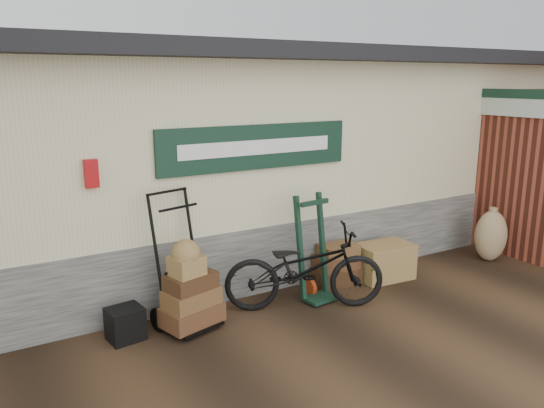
# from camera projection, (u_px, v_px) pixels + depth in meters

# --- Properties ---
(ground) EXTENTS (80.00, 80.00, 0.00)m
(ground) POSITION_uv_depth(u_px,v_px,m) (320.00, 317.00, 6.32)
(ground) COLOR black
(ground) RESTS_ON ground
(station_building) EXTENTS (14.40, 4.10, 3.20)m
(station_building) POSITION_uv_depth(u_px,v_px,m) (218.00, 155.00, 8.23)
(station_building) COLOR #4C4C47
(station_building) RESTS_ON ground
(brick_outbuilding) EXTENTS (1.71, 4.51, 2.62)m
(brick_outbuilding) POSITION_uv_depth(u_px,v_px,m) (498.00, 164.00, 9.35)
(brick_outbuilding) COLOR maroon
(brick_outbuilding) RESTS_ON ground
(porter_trolley) EXTENTS (0.92, 0.78, 1.59)m
(porter_trolley) POSITION_uv_depth(u_px,v_px,m) (180.00, 259.00, 5.96)
(porter_trolley) COLOR black
(porter_trolley) RESTS_ON ground
(green_barrow) EXTENTS (0.53, 0.47, 1.35)m
(green_barrow) POSITION_uv_depth(u_px,v_px,m) (314.00, 248.00, 6.72)
(green_barrow) COLOR black
(green_barrow) RESTS_ON ground
(suitcase_stack) EXTENTS (0.68, 0.46, 0.57)m
(suitcase_stack) POSITION_uv_depth(u_px,v_px,m) (336.00, 264.00, 7.30)
(suitcase_stack) COLOR #372111
(suitcase_stack) RESTS_ON ground
(wicker_hamper) EXTENTS (0.81, 0.56, 0.50)m
(wicker_hamper) POSITION_uv_depth(u_px,v_px,m) (384.00, 261.00, 7.51)
(wicker_hamper) COLOR brown
(wicker_hamper) RESTS_ON ground
(black_trunk) EXTENTS (0.40, 0.36, 0.36)m
(black_trunk) POSITION_uv_depth(u_px,v_px,m) (125.00, 324.00, 5.74)
(black_trunk) COLOR black
(black_trunk) RESTS_ON ground
(bicycle) EXTENTS (1.44, 2.07, 1.14)m
(bicycle) POSITION_uv_depth(u_px,v_px,m) (305.00, 264.00, 6.45)
(bicycle) COLOR black
(bicycle) RESTS_ON ground
(burlap_sack_left) EXTENTS (0.61, 0.57, 0.80)m
(burlap_sack_left) POSITION_uv_depth(u_px,v_px,m) (491.00, 236.00, 8.21)
(burlap_sack_left) COLOR olive
(burlap_sack_left) RESTS_ON ground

